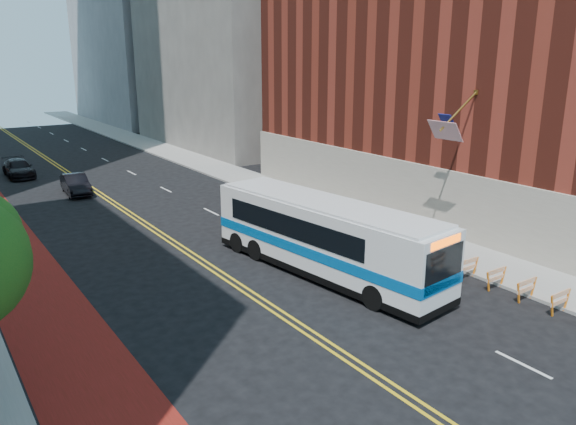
# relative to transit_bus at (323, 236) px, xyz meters

# --- Properties ---
(ground) EXTENTS (160.00, 160.00, 0.00)m
(ground) POSITION_rel_transit_bus_xyz_m (-4.27, -8.80, -1.93)
(ground) COLOR black
(ground) RESTS_ON ground
(sidewalk_right) EXTENTS (4.00, 140.00, 0.15)m
(sidewalk_right) POSITION_rel_transit_bus_xyz_m (7.73, 21.20, -1.85)
(sidewalk_right) COLOR gray
(sidewalk_right) RESTS_ON ground
(center_line_inner) EXTENTS (0.14, 140.00, 0.01)m
(center_line_inner) POSITION_rel_transit_bus_xyz_m (-4.45, 21.20, -1.92)
(center_line_inner) COLOR gold
(center_line_inner) RESTS_ON ground
(center_line_outer) EXTENTS (0.14, 140.00, 0.01)m
(center_line_outer) POSITION_rel_transit_bus_xyz_m (-4.09, 21.20, -1.92)
(center_line_outer) COLOR gold
(center_line_outer) RESTS_ON ground
(lane_dashes) EXTENTS (0.14, 98.20, 0.01)m
(lane_dashes) POSITION_rel_transit_bus_xyz_m (0.53, 29.20, -1.92)
(lane_dashes) COLOR silver
(lane_dashes) RESTS_ON ground
(brick_building) EXTENTS (18.73, 36.00, 22.00)m
(brick_building) POSITION_rel_transit_bus_xyz_m (17.67, 3.20, 9.04)
(brick_building) COLOR maroon
(brick_building) RESTS_ON ground
(construction_barriers) EXTENTS (1.42, 10.91, 1.00)m
(construction_barriers) POSITION_rel_transit_bus_xyz_m (5.33, -5.38, -1.25)
(construction_barriers) COLOR orange
(construction_barriers) RESTS_ON ground
(transit_bus) EXTENTS (4.59, 13.69, 3.69)m
(transit_bus) POSITION_rel_transit_bus_xyz_m (0.00, 0.00, 0.00)
(transit_bus) COLOR silver
(transit_bus) RESTS_ON ground
(car_b) EXTENTS (1.92, 4.75, 1.54)m
(car_b) POSITION_rel_transit_bus_xyz_m (-5.77, 23.76, -1.16)
(car_b) COLOR black
(car_b) RESTS_ON ground
(car_c) EXTENTS (2.15, 5.23, 1.51)m
(car_c) POSITION_rel_transit_bus_xyz_m (-8.27, 33.12, -1.17)
(car_c) COLOR black
(car_c) RESTS_ON ground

